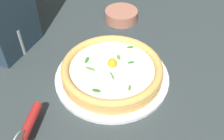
# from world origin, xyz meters

# --- Properties ---
(ground_plane) EXTENTS (2.40, 2.40, 0.03)m
(ground_plane) POSITION_xyz_m (0.00, 0.00, -0.01)
(ground_plane) COLOR #333C3D
(ground_plane) RESTS_ON ground
(pizza_plate) EXTENTS (0.34, 0.34, 0.01)m
(pizza_plate) POSITION_xyz_m (0.03, -0.02, 0.01)
(pizza_plate) COLOR white
(pizza_plate) RESTS_ON ground
(pizza) EXTENTS (0.30, 0.30, 0.06)m
(pizza) POSITION_xyz_m (0.03, -0.02, 0.03)
(pizza) COLOR #E2A85B
(pizza) RESTS_ON pizza_plate
(side_bowl) EXTENTS (0.12, 0.12, 0.04)m
(side_bowl) POSITION_xyz_m (0.31, 0.13, 0.02)
(side_bowl) COLOR #B5705A
(side_bowl) RESTS_ON ground
(pizza_cutter) EXTENTS (0.15, 0.08, 0.08)m
(pizza_cutter) POSITION_xyz_m (-0.25, 0.02, 0.04)
(pizza_cutter) COLOR silver
(pizza_cutter) RESTS_ON ground
(pepper_shaker) EXTENTS (0.03, 0.03, 0.09)m
(pepper_shaker) POSITION_xyz_m (-0.05, 0.29, 0.05)
(pepper_shaker) COLOR silver
(pepper_shaker) RESTS_ON ground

